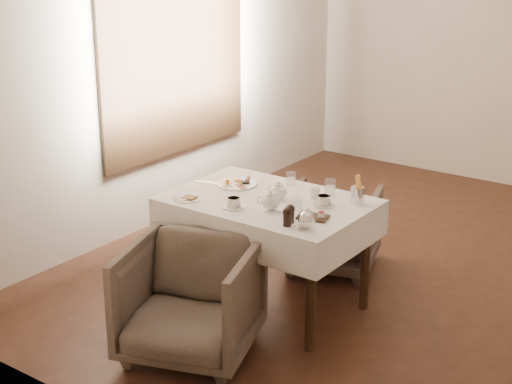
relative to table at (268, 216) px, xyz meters
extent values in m
plane|color=black|center=(0.59, 0.98, -0.64)|extent=(5.00, 5.00, 0.00)
plane|color=beige|center=(0.59, -1.52, 0.81)|extent=(4.50, 0.00, 4.50)
plane|color=beige|center=(-1.66, 0.98, 0.81)|extent=(0.00, 5.00, 5.00)
cube|color=black|center=(-1.63, 0.98, 0.96)|extent=(0.03, 1.75, 2.05)
cube|color=black|center=(0.00, 0.00, 0.08)|extent=(1.20, 0.80, 0.04)
cube|color=white|center=(0.00, 0.00, 0.00)|extent=(1.28, 0.88, 0.23)
cylinder|color=black|center=(-0.54, 0.34, -0.29)|extent=(0.06, 0.06, 0.70)
cylinder|color=black|center=(0.54, 0.34, -0.29)|extent=(0.06, 0.06, 0.70)
cylinder|color=black|center=(-0.54, -0.34, -0.29)|extent=(0.06, 0.06, 0.70)
cylinder|color=black|center=(0.54, -0.34, -0.29)|extent=(0.06, 0.06, 0.70)
imported|color=#463C33|center=(-0.02, -0.77, -0.29)|extent=(0.95, 0.96, 0.69)
imported|color=#463C33|center=(0.03, 0.79, -0.34)|extent=(0.82, 0.83, 0.60)
cylinder|color=white|center=(-0.35, 0.11, 0.12)|extent=(0.28, 0.28, 0.01)
ellipsoid|color=#CB5B24|center=(-0.36, 0.16, 0.14)|extent=(0.07, 0.06, 0.02)
cylinder|color=brown|center=(-0.32, 0.20, 0.14)|extent=(0.07, 0.10, 0.03)
cylinder|color=black|center=(-0.29, 0.15, 0.13)|extent=(0.05, 0.05, 0.02)
cube|color=#A82F27|center=(-0.27, 0.07, 0.13)|extent=(0.10, 0.07, 0.01)
ellipsoid|color=#264C19|center=(-0.31, 0.11, 0.13)|extent=(0.06, 0.05, 0.02)
cylinder|color=white|center=(-0.42, -0.31, 0.12)|extent=(0.16, 0.16, 0.01)
cube|color=olive|center=(-0.41, -0.30, 0.13)|extent=(0.09, 0.09, 0.01)
cube|color=white|center=(-0.45, -0.33, 0.13)|extent=(0.12, 0.10, 0.01)
cylinder|color=white|center=(0.24, 0.18, 0.15)|extent=(0.08, 0.08, 0.07)
cylinder|color=white|center=(-0.09, -0.26, 0.12)|extent=(0.13, 0.13, 0.01)
cylinder|color=white|center=(-0.09, -0.26, 0.15)|extent=(0.11, 0.11, 0.06)
cylinder|color=#916441|center=(-0.09, -0.26, 0.18)|extent=(0.08, 0.08, 0.00)
cylinder|color=white|center=(0.35, 0.10, 0.12)|extent=(0.14, 0.14, 0.01)
cylinder|color=white|center=(0.35, 0.10, 0.15)|extent=(0.11, 0.11, 0.06)
cylinder|color=#916441|center=(0.35, 0.10, 0.18)|extent=(0.08, 0.08, 0.00)
cylinder|color=silver|center=(-0.04, 0.33, 0.16)|extent=(0.07, 0.07, 0.09)
cylinder|color=silver|center=(0.26, -0.05, 0.16)|extent=(0.07, 0.07, 0.09)
cylinder|color=silver|center=(0.27, 0.32, 0.17)|extent=(0.08, 0.08, 0.10)
cube|color=black|center=(0.42, -0.13, 0.12)|extent=(0.21, 0.16, 0.02)
cylinder|color=white|center=(0.37, -0.13, 0.15)|extent=(0.06, 0.06, 0.03)
cylinder|color=maroon|center=(0.47, -0.12, 0.15)|extent=(0.04, 0.04, 0.03)
cylinder|color=silver|center=(0.49, 0.28, 0.17)|extent=(0.09, 0.09, 0.10)
cube|color=silver|center=(-0.49, 0.06, 0.12)|extent=(0.19, 0.05, 0.00)
cube|color=silver|center=(-0.53, 0.03, 0.12)|extent=(0.20, 0.05, 0.00)
camera|label=1|loc=(2.71, -3.91, 1.80)|focal=55.00mm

